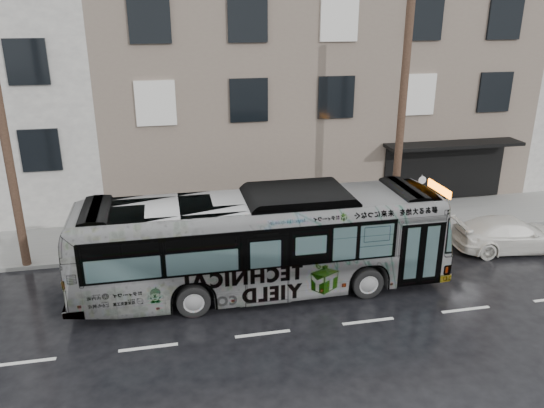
{
  "coord_description": "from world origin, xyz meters",
  "views": [
    {
      "loc": [
        -2.39,
        -15.24,
        8.7
      ],
      "look_at": [
        1.32,
        2.5,
        2.08
      ],
      "focal_mm": 35.0,
      "sensor_mm": 36.0,
      "label": 1
    }
  ],
  "objects_px": {
    "bus": "(262,242)",
    "white_sedan": "(511,234)",
    "utility_pole_rear": "(5,141)",
    "sign_post": "(419,203)",
    "utility_pole_front": "(401,124)"
  },
  "relations": [
    {
      "from": "white_sedan",
      "to": "utility_pole_front",
      "type": "bearing_deg",
      "value": 66.65
    },
    {
      "from": "utility_pole_rear",
      "to": "white_sedan",
      "type": "distance_m",
      "value": 18.46
    },
    {
      "from": "utility_pole_front",
      "to": "bus",
      "type": "height_order",
      "value": "utility_pole_front"
    },
    {
      "from": "utility_pole_rear",
      "to": "bus",
      "type": "height_order",
      "value": "utility_pole_rear"
    },
    {
      "from": "utility_pole_rear",
      "to": "white_sedan",
      "type": "relative_size",
      "value": 2.01
    },
    {
      "from": "utility_pole_front",
      "to": "white_sedan",
      "type": "xyz_separation_m",
      "value": [
        3.89,
        -2.15,
        -4.0
      ]
    },
    {
      "from": "sign_post",
      "to": "utility_pole_front",
      "type": "bearing_deg",
      "value": 180.0
    },
    {
      "from": "sign_post",
      "to": "white_sedan",
      "type": "height_order",
      "value": "sign_post"
    },
    {
      "from": "sign_post",
      "to": "white_sedan",
      "type": "bearing_deg",
      "value": -37.69
    },
    {
      "from": "bus",
      "to": "white_sedan",
      "type": "distance_m",
      "value": 10.01
    },
    {
      "from": "utility_pole_rear",
      "to": "bus",
      "type": "bearing_deg",
      "value": -21.79
    },
    {
      "from": "sign_post",
      "to": "bus",
      "type": "height_order",
      "value": "bus"
    },
    {
      "from": "utility_pole_front",
      "to": "white_sedan",
      "type": "height_order",
      "value": "utility_pole_front"
    },
    {
      "from": "sign_post",
      "to": "bus",
      "type": "relative_size",
      "value": 0.2
    },
    {
      "from": "bus",
      "to": "white_sedan",
      "type": "height_order",
      "value": "bus"
    }
  ]
}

